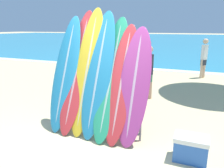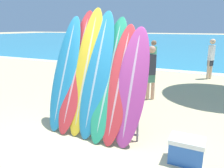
% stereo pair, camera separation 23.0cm
% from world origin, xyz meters
% --- Properties ---
extents(ground_plane, '(160.00, 160.00, 0.00)m').
position_xyz_m(ground_plane, '(0.00, 0.00, 0.00)').
color(ground_plane, beige).
extents(ocean_water, '(120.00, 60.00, 0.01)m').
position_xyz_m(ocean_water, '(0.00, 36.91, 0.00)').
color(ocean_water, teal).
rests_on(ocean_water, ground_plane).
extents(surfboard_rack, '(1.81, 0.04, 0.78)m').
position_xyz_m(surfboard_rack, '(-0.02, 0.58, 0.42)').
color(surfboard_rack, slate).
rests_on(surfboard_rack, ground_plane).
extents(surfboard_slot_0, '(0.51, 1.03, 2.26)m').
position_xyz_m(surfboard_slot_0, '(-0.76, 0.71, 1.13)').
color(surfboard_slot_0, teal).
rests_on(surfboard_slot_0, ground_plane).
extents(surfboard_slot_1, '(0.51, 1.23, 2.37)m').
position_xyz_m(surfboard_slot_1, '(-0.52, 0.76, 1.19)').
color(surfboard_slot_1, red).
rests_on(surfboard_slot_1, ground_plane).
extents(surfboard_slot_2, '(0.52, 1.09, 2.41)m').
position_xyz_m(surfboard_slot_2, '(-0.28, 0.75, 1.21)').
color(surfboard_slot_2, yellow).
rests_on(surfboard_slot_2, ground_plane).
extents(surfboard_slot_3, '(0.54, 1.13, 2.35)m').
position_xyz_m(surfboard_slot_3, '(-0.03, 0.73, 1.17)').
color(surfboard_slot_3, teal).
rests_on(surfboard_slot_3, ground_plane).
extents(surfboard_slot_4, '(0.51, 1.25, 2.23)m').
position_xyz_m(surfboard_slot_4, '(0.22, 0.75, 1.11)').
color(surfboard_slot_4, '#289E70').
rests_on(surfboard_slot_4, ground_plane).
extents(surfboard_slot_5, '(0.48, 1.12, 2.09)m').
position_xyz_m(surfboard_slot_5, '(0.45, 0.70, 1.04)').
color(surfboard_slot_5, red).
rests_on(surfboard_slot_5, ground_plane).
extents(surfboard_slot_6, '(0.55, 0.93, 2.04)m').
position_xyz_m(surfboard_slot_6, '(0.70, 0.66, 1.02)').
color(surfboard_slot_6, '#B23D8E').
rests_on(surfboard_slot_6, ground_plane).
extents(person_near_water, '(0.26, 0.25, 1.53)m').
position_xyz_m(person_near_water, '(0.41, 3.02, 0.83)').
color(person_near_water, tan).
rests_on(person_near_water, ground_plane).
extents(person_mid_beach, '(0.25, 0.27, 1.58)m').
position_xyz_m(person_mid_beach, '(1.84, 6.56, 0.86)').
color(person_mid_beach, beige).
rests_on(person_mid_beach, ground_plane).
extents(person_far_left, '(0.26, 0.21, 1.53)m').
position_xyz_m(person_far_left, '(-0.20, 5.54, 0.84)').
color(person_far_left, '#846047').
rests_on(person_far_left, ground_plane).
extents(cooler_box, '(0.51, 0.34, 0.40)m').
position_xyz_m(cooler_box, '(1.73, 0.30, 0.20)').
color(cooler_box, '#2D60B7').
rests_on(cooler_box, ground_plane).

